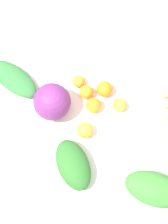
# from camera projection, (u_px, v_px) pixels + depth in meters

# --- Properties ---
(ground_plane) EXTENTS (8.00, 8.00, 0.00)m
(ground_plane) POSITION_uv_depth(u_px,v_px,m) (84.00, 152.00, 2.26)
(ground_plane) COLOR #B2A899
(dining_table) EXTENTS (1.26, 0.91, 0.77)m
(dining_table) POSITION_uv_depth(u_px,v_px,m) (84.00, 121.00, 1.65)
(dining_table) COLOR silver
(dining_table) RESTS_ON ground_plane
(cabbage_purple) EXTENTS (0.18, 0.18, 0.18)m
(cabbage_purple) POSITION_uv_depth(u_px,v_px,m) (52.00, 102.00, 1.47)
(cabbage_purple) COLOR #7A2D75
(cabbage_purple) RESTS_ON dining_table
(greens_bunch_dandelion) EXTENTS (0.29, 0.22, 0.10)m
(greens_bunch_dandelion) POSITION_uv_depth(u_px,v_px,m) (154.00, 189.00, 1.37)
(greens_bunch_dandelion) COLOR #3D8433
(greens_bunch_dandelion) RESTS_ON dining_table
(greens_bunch_scallion) EXTENTS (0.31, 0.16, 0.07)m
(greens_bunch_scallion) POSITION_uv_depth(u_px,v_px,m) (14.00, 79.00, 1.58)
(greens_bunch_scallion) COLOR #337538
(greens_bunch_scallion) RESTS_ON dining_table
(greens_bunch_chard) EXTENTS (0.28, 0.26, 0.10)m
(greens_bunch_chard) POSITION_uv_depth(u_px,v_px,m) (73.00, 165.00, 1.40)
(greens_bunch_chard) COLOR #2D6B28
(greens_bunch_chard) RESTS_ON dining_table
(orange_0) EXTENTS (0.08, 0.08, 0.08)m
(orange_0) POSITION_uv_depth(u_px,v_px,m) (85.00, 130.00, 1.48)
(orange_0) COLOR #F9A833
(orange_0) RESTS_ON dining_table
(orange_1) EXTENTS (0.08, 0.08, 0.08)m
(orange_1) POSITION_uv_depth(u_px,v_px,m) (105.00, 89.00, 1.55)
(orange_1) COLOR orange
(orange_1) RESTS_ON dining_table
(orange_2) EXTENTS (0.08, 0.08, 0.08)m
(orange_2) POSITION_uv_depth(u_px,v_px,m) (93.00, 105.00, 1.52)
(orange_2) COLOR orange
(orange_2) RESTS_ON dining_table
(orange_3) EXTENTS (0.06, 0.06, 0.06)m
(orange_3) POSITION_uv_depth(u_px,v_px,m) (79.00, 81.00, 1.58)
(orange_3) COLOR orange
(orange_3) RESTS_ON dining_table
(orange_4) EXTENTS (0.07, 0.07, 0.07)m
(orange_4) POSITION_uv_depth(u_px,v_px,m) (119.00, 105.00, 1.53)
(orange_4) COLOR #F9A833
(orange_4) RESTS_ON dining_table
(orange_5) EXTENTS (0.07, 0.07, 0.07)m
(orange_5) POSITION_uv_depth(u_px,v_px,m) (86.00, 92.00, 1.55)
(orange_5) COLOR orange
(orange_5) RESTS_ON dining_table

